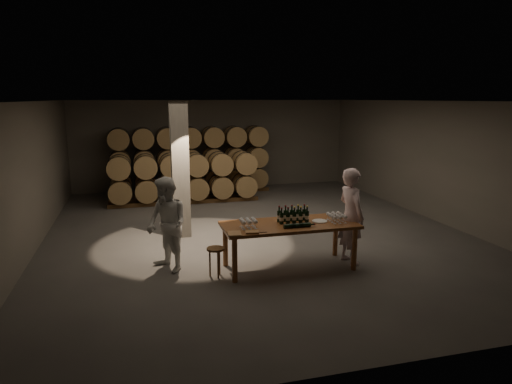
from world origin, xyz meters
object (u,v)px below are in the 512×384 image
object	(u,v)px
tasting_table	(289,229)
plate	(320,221)
stool	(216,253)
person_man	(351,216)
person_woman	(167,225)
notebook_near	(252,232)
bottle_cluster	(293,216)

from	to	relation	value
tasting_table	plate	world-z (taller)	plate
tasting_table	stool	size ratio (longest dim) A/B	4.69
person_man	person_woman	world-z (taller)	person_man
plate	stool	xyz separation A→B (m)	(-2.08, -0.05, -0.45)
notebook_near	person_woman	world-z (taller)	person_woman
bottle_cluster	person_woman	xyz separation A→B (m)	(-2.39, 0.39, -0.10)
tasting_table	stool	world-z (taller)	tasting_table
tasting_table	bottle_cluster	bearing A→B (deg)	37.96
plate	tasting_table	bearing A→B (deg)	178.31
person_man	stool	bearing A→B (deg)	83.18
notebook_near	person_woman	xyz separation A→B (m)	(-1.44, 0.88, -0.00)
bottle_cluster	person_woman	world-z (taller)	person_woman
tasting_table	plate	distance (m)	0.63
stool	person_woman	distance (m)	1.09
notebook_near	person_woman	bearing A→B (deg)	158.49
person_woman	notebook_near	bearing A→B (deg)	30.77
tasting_table	person_man	size ratio (longest dim) A/B	1.34
notebook_near	person_man	distance (m)	2.17
bottle_cluster	tasting_table	bearing A→B (deg)	-142.04
notebook_near	person_woman	distance (m)	1.69
person_man	person_woman	distance (m)	3.61
bottle_cluster	stool	world-z (taller)	bottle_cluster
person_woman	tasting_table	bearing A→B (deg)	50.57
tasting_table	person_man	xyz separation A→B (m)	(1.28, -0.03, 0.17)
person_woman	bottle_cluster	bearing A→B (deg)	52.80
bottle_cluster	person_man	xyz separation A→B (m)	(1.18, -0.11, -0.05)
notebook_near	person_man	world-z (taller)	person_man
person_man	person_woman	bearing A→B (deg)	74.46
tasting_table	person_woman	xyz separation A→B (m)	(-2.29, 0.47, 0.12)
plate	notebook_near	bearing A→B (deg)	-165.12
tasting_table	person_man	distance (m)	1.29
person_man	bottle_cluster	bearing A→B (deg)	77.27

